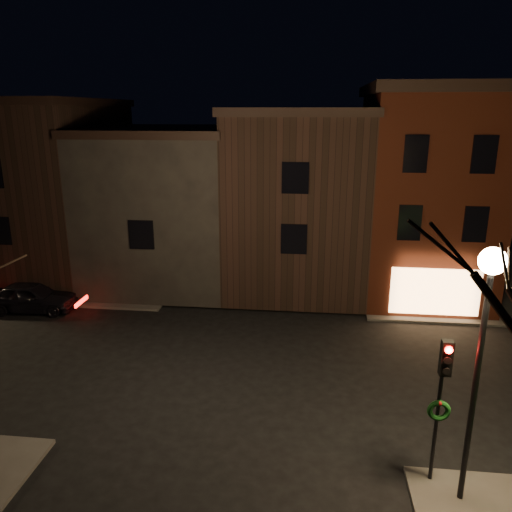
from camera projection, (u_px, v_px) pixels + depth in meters
The scene contains 9 objects.
ground at pixel (246, 368), 18.90m from camera, with size 120.00×120.00×0.00m, color black.
sidewalk_far_left at pixel (33, 231), 40.15m from camera, with size 30.00×30.00×0.12m, color #2D2B28.
corner_building at pixel (425, 191), 25.53m from camera, with size 6.50×8.50×10.50m.
row_building_a at pixel (298, 197), 27.38m from camera, with size 7.30×10.30×9.40m.
row_building_b at pixel (170, 203), 28.32m from camera, with size 7.80×10.30×8.40m.
row_building_c at pixel (48, 188), 28.90m from camera, with size 7.30×10.30×9.90m.
street_lamp_near at pixel (486, 309), 11.04m from camera, with size 0.60×0.60×6.48m.
traffic_signal at pixel (441, 390), 12.25m from camera, with size 0.58×0.38×4.05m.
parked_car_a at pixel (31, 297), 24.12m from camera, with size 1.70×4.23×1.44m, color black.
Camera 1 is at (2.31, -16.78, 9.43)m, focal length 35.00 mm.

